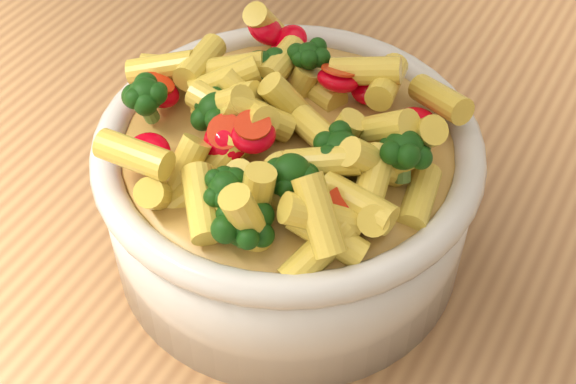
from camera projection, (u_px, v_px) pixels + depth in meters
The scene contains 3 objects.
table at pixel (237, 302), 0.65m from camera, with size 1.20×0.80×0.90m.
serving_bowl at pixel (288, 191), 0.52m from camera, with size 0.24×0.24×0.10m.
pasta_salad at pixel (288, 116), 0.47m from camera, with size 0.19×0.19×0.04m.
Camera 1 is at (0.22, -0.31, 1.33)m, focal length 50.00 mm.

